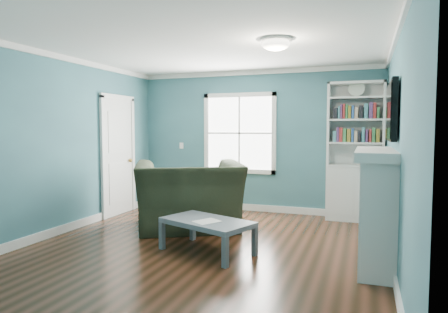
% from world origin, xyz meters
% --- Properties ---
extents(floor, '(5.00, 5.00, 0.00)m').
position_xyz_m(floor, '(0.00, 0.00, 0.00)').
color(floor, black).
rests_on(floor, ground).
extents(room_walls, '(5.00, 5.00, 5.00)m').
position_xyz_m(room_walls, '(0.00, 0.00, 1.58)').
color(room_walls, '#345B68').
rests_on(room_walls, ground).
extents(trim, '(4.50, 5.00, 2.60)m').
position_xyz_m(trim, '(0.00, 0.00, 1.24)').
color(trim, white).
rests_on(trim, ground).
extents(window, '(1.40, 0.06, 1.50)m').
position_xyz_m(window, '(-0.30, 2.49, 1.45)').
color(window, white).
rests_on(window, room_walls).
extents(bookshelf, '(0.90, 0.35, 2.31)m').
position_xyz_m(bookshelf, '(1.77, 2.30, 0.92)').
color(bookshelf, silver).
rests_on(bookshelf, ground).
extents(fireplace, '(0.44, 1.58, 1.30)m').
position_xyz_m(fireplace, '(2.08, 0.20, 0.64)').
color(fireplace, black).
rests_on(fireplace, ground).
extents(tv, '(0.06, 1.10, 0.65)m').
position_xyz_m(tv, '(2.20, 0.20, 1.72)').
color(tv, black).
rests_on(tv, fireplace).
extents(door, '(0.12, 0.98, 2.17)m').
position_xyz_m(door, '(-2.22, 1.40, 1.07)').
color(door, silver).
rests_on(door, ground).
extents(ceiling_fixture, '(0.38, 0.38, 0.15)m').
position_xyz_m(ceiling_fixture, '(0.90, 0.10, 2.55)').
color(ceiling_fixture, white).
rests_on(ceiling_fixture, room_walls).
extents(light_switch, '(0.08, 0.01, 0.12)m').
position_xyz_m(light_switch, '(-1.50, 2.48, 1.20)').
color(light_switch, white).
rests_on(light_switch, room_walls).
extents(recliner, '(1.87, 1.64, 1.37)m').
position_xyz_m(recliner, '(-0.60, 0.88, 0.69)').
color(recliner, black).
rests_on(recliner, ground).
extents(coffee_table, '(1.27, 0.97, 0.41)m').
position_xyz_m(coffee_table, '(0.11, -0.13, 0.35)').
color(coffee_table, '#525B62').
rests_on(coffee_table, ground).
extents(paper_sheet, '(0.36, 0.38, 0.00)m').
position_xyz_m(paper_sheet, '(0.14, -0.22, 0.41)').
color(paper_sheet, white).
rests_on(paper_sheet, coffee_table).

